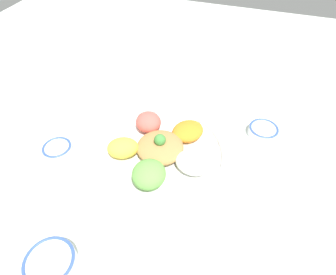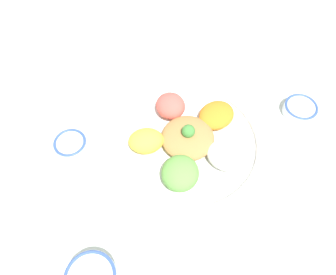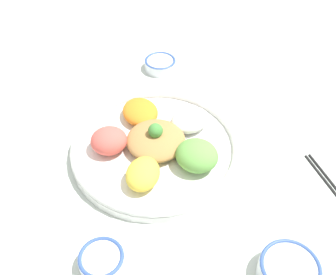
{
  "view_description": "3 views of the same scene",
  "coord_description": "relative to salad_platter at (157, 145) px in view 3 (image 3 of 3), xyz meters",
  "views": [
    {
      "loc": [
        -0.53,
        -0.21,
        0.64
      ],
      "look_at": [
        -0.02,
        -0.04,
        0.08
      ],
      "focal_mm": 30.0,
      "sensor_mm": 36.0,
      "label": 1
    },
    {
      "loc": [
        -0.46,
        -0.08,
        0.75
      ],
      "look_at": [
        -0.06,
        0.03,
        0.08
      ],
      "focal_mm": 35.0,
      "sensor_mm": 36.0,
      "label": 2
    },
    {
      "loc": [
        -0.41,
        0.48,
        0.68
      ],
      "look_at": [
        -0.03,
        -0.05,
        0.02
      ],
      "focal_mm": 42.0,
      "sensor_mm": 36.0,
      "label": 3
    }
  ],
  "objects": [
    {
      "name": "sauce_bowl_red",
      "position": [
        -0.09,
        0.29,
        -0.0
      ],
      "size": [
        0.08,
        0.08,
        0.04
      ],
      "color": "white",
      "rests_on": "ground_plane"
    },
    {
      "name": "chopsticks_pair_near",
      "position": [
        -0.38,
        -0.13,
        -0.02
      ],
      "size": [
        0.18,
        0.14,
        0.01
      ],
      "rotation": [
        0.0,
        0.0,
        2.51
      ],
      "color": "black",
      "rests_on": "ground_plane"
    },
    {
      "name": "sauce_bowl_dark",
      "position": [
        0.19,
        -0.28,
        -0.01
      ],
      "size": [
        0.09,
        0.09,
        0.03
      ],
      "color": "white",
      "rests_on": "ground_plane"
    },
    {
      "name": "rice_bowl_blue",
      "position": [
        -0.37,
        0.11,
        -0.0
      ],
      "size": [
        0.11,
        0.11,
        0.04
      ],
      "color": "white",
      "rests_on": "ground_plane"
    },
    {
      "name": "salad_platter",
      "position": [
        0.0,
        0.0,
        0.0
      ],
      "size": [
        0.39,
        0.39,
        0.09
      ],
      "color": "white",
      "rests_on": "ground_plane"
    },
    {
      "name": "ground_plane",
      "position": [
        0.02,
        0.02,
        -0.03
      ],
      "size": [
        2.4,
        2.4,
        0.0
      ],
      "primitive_type": "plane",
      "color": "silver"
    }
  ]
}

